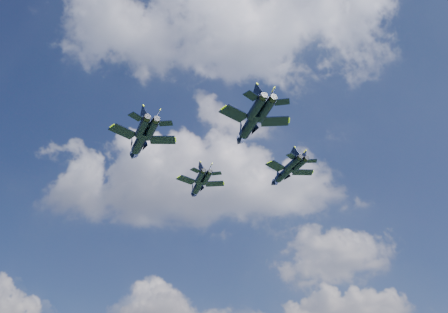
% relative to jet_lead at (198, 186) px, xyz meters
% --- Properties ---
extents(jet_lead, '(11.36, 15.76, 3.74)m').
position_rel_jet_lead_xyz_m(jet_lead, '(0.00, 0.00, 0.00)').
color(jet_lead, black).
extents(jet_left, '(13.15, 17.84, 4.30)m').
position_rel_jet_lead_xyz_m(jet_left, '(-8.93, -24.27, -2.08)').
color(jet_left, black).
extents(jet_right, '(11.46, 15.38, 3.74)m').
position_rel_jet_lead_xyz_m(jet_right, '(21.09, -7.55, -1.71)').
color(jet_right, black).
extents(jet_slot, '(13.12, 18.14, 4.31)m').
position_rel_jet_lead_xyz_m(jet_slot, '(14.07, -29.95, -3.09)').
color(jet_slot, black).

